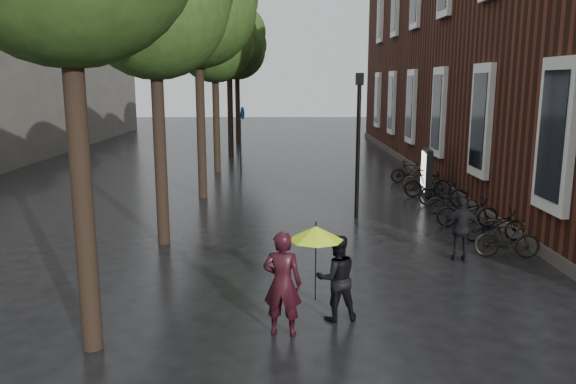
{
  "coord_description": "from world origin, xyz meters",
  "views": [
    {
      "loc": [
        -0.91,
        -7.46,
        4.26
      ],
      "look_at": [
        -0.8,
        5.15,
        1.75
      ],
      "focal_mm": 35.0,
      "sensor_mm": 36.0,
      "label": 1
    }
  ],
  "objects_px": {
    "parked_bicycles": "(450,198)",
    "pedestrian_walking": "(462,229)",
    "person_black": "(337,278)",
    "ad_lightbox": "(426,172)",
    "lamp_post": "(358,131)",
    "person_burgundy": "(282,283)"
  },
  "relations": [
    {
      "from": "pedestrian_walking",
      "to": "ad_lightbox",
      "type": "height_order",
      "value": "ad_lightbox"
    },
    {
      "from": "parked_bicycles",
      "to": "pedestrian_walking",
      "type": "bearing_deg",
      "value": -103.48
    },
    {
      "from": "person_burgundy",
      "to": "person_black",
      "type": "distance_m",
      "value": 1.15
    },
    {
      "from": "person_black",
      "to": "lamp_post",
      "type": "height_order",
      "value": "lamp_post"
    },
    {
      "from": "parked_bicycles",
      "to": "ad_lightbox",
      "type": "xyz_separation_m",
      "value": [
        -0.08,
        2.82,
        0.41
      ]
    },
    {
      "from": "person_burgundy",
      "to": "parked_bicycles",
      "type": "relative_size",
      "value": 0.17
    },
    {
      "from": "person_black",
      "to": "pedestrian_walking",
      "type": "bearing_deg",
      "value": -144.97
    },
    {
      "from": "ad_lightbox",
      "to": "lamp_post",
      "type": "height_order",
      "value": "lamp_post"
    },
    {
      "from": "person_black",
      "to": "parked_bicycles",
      "type": "height_order",
      "value": "person_black"
    },
    {
      "from": "pedestrian_walking",
      "to": "lamp_post",
      "type": "height_order",
      "value": "lamp_post"
    },
    {
      "from": "pedestrian_walking",
      "to": "ad_lightbox",
      "type": "bearing_deg",
      "value": -90.77
    },
    {
      "from": "person_burgundy",
      "to": "lamp_post",
      "type": "height_order",
      "value": "lamp_post"
    },
    {
      "from": "ad_lightbox",
      "to": "lamp_post",
      "type": "relative_size",
      "value": 0.39
    },
    {
      "from": "person_burgundy",
      "to": "person_black",
      "type": "xyz_separation_m",
      "value": [
        0.97,
        0.61,
        -0.12
      ]
    },
    {
      "from": "person_burgundy",
      "to": "ad_lightbox",
      "type": "height_order",
      "value": "person_burgundy"
    },
    {
      "from": "person_burgundy",
      "to": "person_black",
      "type": "height_order",
      "value": "person_burgundy"
    },
    {
      "from": "person_black",
      "to": "lamp_post",
      "type": "xyz_separation_m",
      "value": [
        1.36,
        7.7,
        1.94
      ]
    },
    {
      "from": "person_black",
      "to": "ad_lightbox",
      "type": "bearing_deg",
      "value": -121.96
    },
    {
      "from": "pedestrian_walking",
      "to": "ad_lightbox",
      "type": "relative_size",
      "value": 0.9
    },
    {
      "from": "pedestrian_walking",
      "to": "lamp_post",
      "type": "xyz_separation_m",
      "value": [
        -1.95,
        4.35,
        1.94
      ]
    },
    {
      "from": "parked_bicycles",
      "to": "lamp_post",
      "type": "distance_m",
      "value": 3.94
    },
    {
      "from": "parked_bicycles",
      "to": "lamp_post",
      "type": "xyz_separation_m",
      "value": [
        -3.15,
        -0.68,
        2.25
      ]
    }
  ]
}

